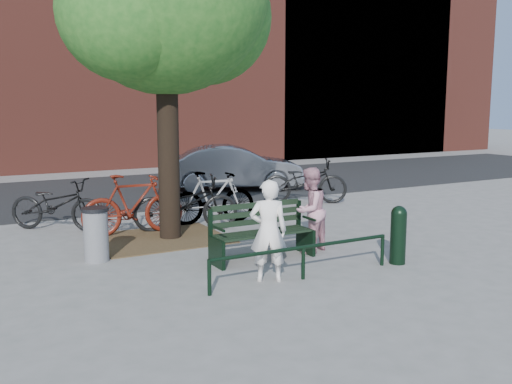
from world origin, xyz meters
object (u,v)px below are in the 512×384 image
park_bench (261,230)px  litter_bin (96,234)px  person_right (310,210)px  bicycle_c (186,203)px  person_left (268,231)px  parked_car (234,168)px  bollard (398,233)px

park_bench → litter_bin: (-2.42, 1.16, -0.03)m
person_right → bicycle_c: (-1.23, 2.63, -0.18)m
person_left → bicycle_c: bearing=-67.3°
person_right → litter_bin: (-3.37, 1.18, -0.29)m
person_left → person_right: 1.79m
parked_car → bollard: bearing=-168.4°
bicycle_c → parked_car: 5.57m
person_right → bollard: size_ratio=1.56×
litter_bin → parked_car: 8.05m
park_bench → bollard: park_bench is taller
park_bench → person_right: (0.95, -0.03, 0.26)m
park_bench → parked_car: size_ratio=0.43×
bollard → litter_bin: (-4.21, 2.47, -0.06)m
bollard → parked_car: 8.48m
person_left → person_right: size_ratio=1.01×
park_bench → parked_car: (3.04, 7.07, 0.19)m
person_right → bollard: person_right is taller
park_bench → person_left: bearing=-113.8°
bollard → bicycle_c: 4.43m
person_left → bollard: bearing=-159.5°
parked_car → bicycle_c: bearing=163.4°
person_right → bicycle_c: bearing=-90.0°
person_left → bicycle_c: person_left is taller
person_right → person_left: bearing=11.6°
bollard → parked_car: parked_car is taller
person_right → bicycle_c: size_ratio=0.70×
park_bench → bicycle_c: bicycle_c is taller
litter_bin → person_right: bearing=-19.4°
person_right → parked_car: bearing=-131.5°
park_bench → bicycle_c: 2.62m
park_bench → litter_bin: park_bench is taller
person_left → bollard: 2.30m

